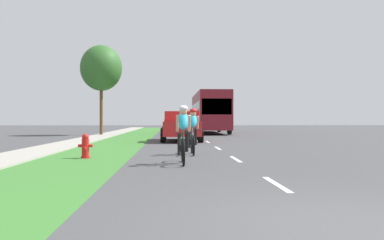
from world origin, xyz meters
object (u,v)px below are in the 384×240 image
(pickup_red, at_px, (181,126))
(street_tree_near, at_px, (101,68))
(bus_maroon, at_px, (209,111))
(suv_black, at_px, (198,122))
(sedan_blue, at_px, (172,122))
(fire_hydrant_red, at_px, (85,146))
(cyclist_trailing, at_px, (193,131))
(cyclist_lead, at_px, (183,134))

(pickup_red, height_order, street_tree_near, street_tree_near)
(pickup_red, distance_m, bus_maroon, 13.56)
(bus_maroon, height_order, suv_black, bus_maroon)
(bus_maroon, height_order, sedan_blue, bus_maroon)
(pickup_red, distance_m, street_tree_near, 11.48)
(fire_hydrant_red, height_order, pickup_red, pickup_red)
(sedan_blue, bearing_deg, bus_maroon, -83.33)
(cyclist_trailing, relative_size, pickup_red, 0.34)
(fire_hydrant_red, distance_m, suv_black, 39.23)
(cyclist_trailing, xyz_separation_m, sedan_blue, (-0.55, 49.14, -0.04))
(fire_hydrant_red, xyz_separation_m, cyclist_lead, (2.99, -1.76, 0.44))
(cyclist_lead, height_order, street_tree_near, street_tree_near)
(sedan_blue, xyz_separation_m, street_tree_near, (-5.58, -31.84, 4.38))
(pickup_red, height_order, sedan_blue, pickup_red)
(cyclist_trailing, distance_m, bus_maroon, 21.88)
(street_tree_near, bearing_deg, fire_hydrant_red, -81.60)
(fire_hydrant_red, distance_m, cyclist_lead, 3.49)
(bus_maroon, xyz_separation_m, sedan_blue, (-3.21, 27.46, -1.21))
(sedan_blue, distance_m, street_tree_near, 32.62)
(suv_black, bearing_deg, cyclist_lead, -94.47)
(bus_maroon, xyz_separation_m, street_tree_near, (-8.79, -4.39, 3.17))
(fire_hydrant_red, relative_size, street_tree_near, 0.11)
(cyclist_lead, bearing_deg, suv_black, 85.53)
(fire_hydrant_red, xyz_separation_m, bus_maroon, (6.07, 22.82, 1.61))
(fire_hydrant_red, bearing_deg, sedan_blue, 86.75)
(cyclist_lead, xyz_separation_m, bus_maroon, (3.08, 24.58, 1.17))
(fire_hydrant_red, height_order, suv_black, suv_black)
(cyclist_trailing, bearing_deg, suv_black, 85.82)
(cyclist_lead, distance_m, street_tree_near, 21.43)
(street_tree_near, bearing_deg, sedan_blue, 80.07)
(pickup_red, bearing_deg, suv_black, 84.26)
(bus_maroon, bearing_deg, sedan_blue, 96.67)
(fire_hydrant_red, relative_size, suv_black, 0.16)
(suv_black, xyz_separation_m, street_tree_near, (-8.87, -20.31, 4.21))
(pickup_red, bearing_deg, street_tree_near, 123.98)
(fire_hydrant_red, distance_m, bus_maroon, 23.67)
(sedan_blue, bearing_deg, pickup_red, -89.48)
(fire_hydrant_red, xyz_separation_m, pickup_red, (3.22, 9.62, 0.46))
(bus_maroon, relative_size, street_tree_near, 1.68)
(sedan_blue, bearing_deg, street_tree_near, -99.93)
(pickup_red, xyz_separation_m, sedan_blue, (-0.37, 40.66, -0.06))
(street_tree_near, bearing_deg, cyclist_lead, -74.22)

